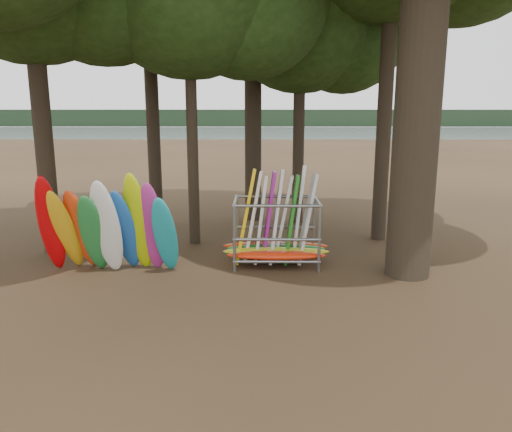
{
  "coord_description": "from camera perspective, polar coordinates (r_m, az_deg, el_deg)",
  "views": [
    {
      "loc": [
        0.91,
        -13.0,
        4.57
      ],
      "look_at": [
        0.76,
        1.5,
        1.4
      ],
      "focal_mm": 35.0,
      "sensor_mm": 36.0,
      "label": 1
    }
  ],
  "objects": [
    {
      "name": "far_shore",
      "position": [
        123.03,
        0.16,
        11.14
      ],
      "size": [
        160.0,
        4.0,
        4.0
      ],
      "primitive_type": "cube",
      "color": "black",
      "rests_on": "ground"
    },
    {
      "name": "oak_3",
      "position": [
        20.12,
        5.15,
        22.39
      ],
      "size": [
        7.03,
        7.03,
        11.18
      ],
      "color": "black",
      "rests_on": "ground"
    },
    {
      "name": "lake",
      "position": [
        73.15,
        -0.13,
        8.75
      ],
      "size": [
        160.0,
        160.0,
        0.0
      ],
      "primitive_type": "plane",
      "color": "gray",
      "rests_on": "ground"
    },
    {
      "name": "storage_rack",
      "position": [
        14.72,
        2.31,
        -1.95
      ],
      "size": [
        3.23,
        1.54,
        2.92
      ],
      "color": "gray",
      "rests_on": "ground"
    },
    {
      "name": "kayak_row",
      "position": [
        14.34,
        -16.64,
        -1.39
      ],
      "size": [
        3.93,
        1.85,
        3.02
      ],
      "color": "#C80509",
      "rests_on": "ground"
    },
    {
      "name": "ground",
      "position": [
        13.81,
        -3.26,
        -7.01
      ],
      "size": [
        120.0,
        120.0,
        0.0
      ],
      "primitive_type": "plane",
      "color": "#47331E",
      "rests_on": "ground"
    }
  ]
}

